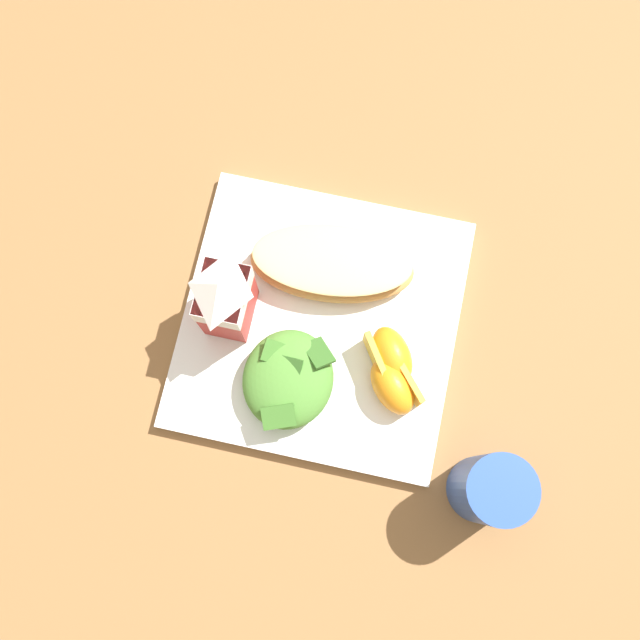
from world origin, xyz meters
The scene contains 8 objects.
ground centered at (0.00, 0.00, 0.00)m, with size 3.00×3.00×0.00m, color olive.
white_plate centered at (0.00, 0.00, 0.01)m, with size 0.28×0.28×0.02m, color white.
cheesy_pizza_bread centered at (0.06, 0.00, 0.03)m, with size 0.10×0.18×0.04m.
green_salad_pile centered at (-0.07, 0.02, 0.04)m, with size 0.11×0.09×0.04m.
milk_carton centered at (-0.01, 0.09, 0.08)m, with size 0.06×0.04×0.11m.
orange_wedge_front centered at (-0.05, -0.09, 0.04)m, with size 0.07×0.07×0.04m.
orange_wedge_middle centered at (-0.02, -0.08, 0.04)m, with size 0.07×0.06×0.04m.
drinking_blue_cup centered at (-0.13, -0.19, 0.05)m, with size 0.07×0.07×0.10m, color #284CA3.
Camera 1 is at (-0.16, -0.03, 0.75)m, focal length 41.00 mm.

